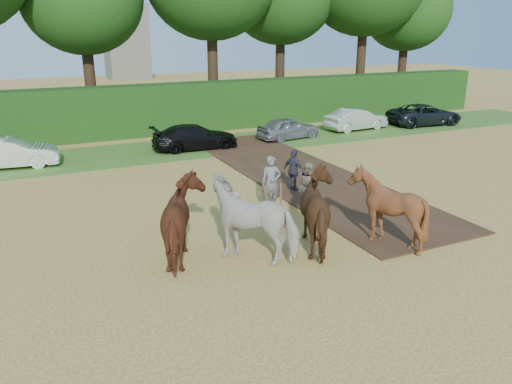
{
  "coord_description": "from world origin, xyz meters",
  "views": [
    {
      "loc": [
        -9.34,
        -11.39,
        6.2
      ],
      "look_at": [
        -3.1,
        1.76,
        1.4
      ],
      "focal_mm": 35.0,
      "sensor_mm": 36.0,
      "label": 1
    }
  ],
  "objects_px": {
    "parked_cars": "(238,132)",
    "plough_team": "(290,213)",
    "spectator_near": "(308,186)",
    "spectator_far": "(294,171)"
  },
  "relations": [
    {
      "from": "spectator_near",
      "to": "plough_team",
      "type": "bearing_deg",
      "value": 155.72
    },
    {
      "from": "parked_cars",
      "to": "plough_team",
      "type": "bearing_deg",
      "value": -107.46
    },
    {
      "from": "parked_cars",
      "to": "spectator_far",
      "type": "bearing_deg",
      "value": -99.23
    },
    {
      "from": "plough_team",
      "to": "spectator_near",
      "type": "bearing_deg",
      "value": 50.37
    },
    {
      "from": "spectator_far",
      "to": "plough_team",
      "type": "height_order",
      "value": "plough_team"
    },
    {
      "from": "spectator_far",
      "to": "plough_team",
      "type": "distance_m",
      "value": 5.57
    },
    {
      "from": "spectator_near",
      "to": "parked_cars",
      "type": "height_order",
      "value": "spectator_near"
    },
    {
      "from": "spectator_near",
      "to": "spectator_far",
      "type": "relative_size",
      "value": 1.02
    },
    {
      "from": "spectator_near",
      "to": "parked_cars",
      "type": "xyz_separation_m",
      "value": [
        1.97,
        10.82,
        -0.17
      ]
    },
    {
      "from": "spectator_near",
      "to": "plough_team",
      "type": "height_order",
      "value": "plough_team"
    }
  ]
}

